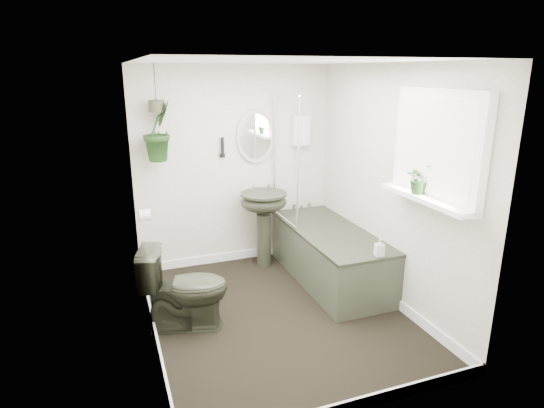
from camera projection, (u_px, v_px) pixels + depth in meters
name	position (u px, v px, depth m)	size (l,w,h in m)	color
floor	(277.00, 314.00, 4.34)	(2.30, 2.80, 0.02)	black
ceiling	(278.00, 60.00, 3.68)	(2.30, 2.80, 0.02)	white
wall_back	(235.00, 167.00, 5.28)	(2.30, 0.02, 2.30)	silver
wall_front	(361.00, 257.00, 2.74)	(2.30, 0.02, 2.30)	silver
wall_left	(142.00, 211.00, 3.63)	(0.02, 2.80, 2.30)	silver
wall_right	(390.00, 187.00, 4.39)	(0.02, 2.80, 2.30)	silver
skirting	(277.00, 309.00, 4.32)	(2.30, 2.80, 0.10)	white
bathtub	(329.00, 255.00, 4.97)	(0.72, 1.72, 0.58)	black
bath_screen	(286.00, 160.00, 5.02)	(0.04, 0.72, 1.40)	silver
shower_box	(301.00, 130.00, 5.37)	(0.20, 0.10, 0.35)	white
oval_mirror	(256.00, 136.00, 5.23)	(0.46, 0.03, 0.62)	beige
wall_sconce	(222.00, 147.00, 5.11)	(0.04, 0.04, 0.22)	black
toilet_roll_holder	(145.00, 215.00, 4.35)	(0.11, 0.11, 0.11)	white
window_recess	(438.00, 147.00, 3.60)	(0.08, 1.00, 0.90)	white
window_sill	(425.00, 198.00, 3.70)	(0.18, 1.00, 0.04)	white
window_blinds	(433.00, 147.00, 3.59)	(0.01, 0.86, 0.76)	white
toilet	(185.00, 288.00, 4.02)	(0.43, 0.75, 0.77)	black
pedestal_sink	(264.00, 230.00, 5.28)	(0.53, 0.45, 0.90)	black
sill_plant	(420.00, 178.00, 3.74)	(0.22, 0.19, 0.25)	black
hanging_plant	(158.00, 131.00, 4.72)	(0.34, 0.28, 0.63)	black
soap_bottle	(380.00, 247.00, 4.18)	(0.08, 0.08, 0.17)	black
hanging_pot	(156.00, 106.00, 4.65)	(0.16, 0.16, 0.12)	#3E3929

